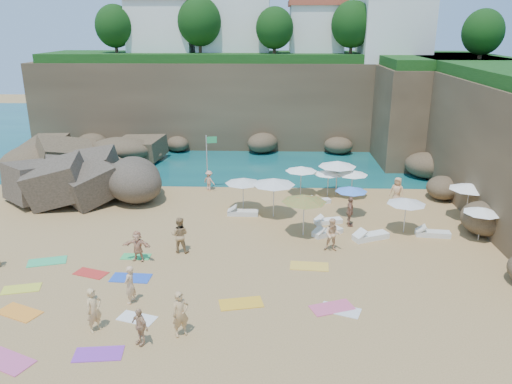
{
  "coord_description": "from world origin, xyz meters",
  "views": [
    {
      "loc": [
        2.96,
        -24.74,
        11.34
      ],
      "look_at": [
        2.0,
        3.0,
        2.0
      ],
      "focal_mm": 35.0,
      "sensor_mm": 36.0,
      "label": 1
    }
  ],
  "objects_px": {
    "person_stand_4": "(397,191)",
    "person_stand_2": "(209,180)",
    "lounger_0": "(328,221)",
    "person_stand_1": "(180,235)",
    "parasol_1": "(243,181)",
    "flag_pole": "(209,155)",
    "person_stand_6": "(130,285)",
    "person_stand_5": "(133,195)",
    "parasol_0": "(301,169)",
    "parasol_2": "(329,172)",
    "rock_outcrop": "(85,200)",
    "person_stand_0": "(94,310)",
    "person_stand_3": "(350,212)"
  },
  "relations": [
    {
      "from": "parasol_1",
      "to": "lounger_0",
      "type": "height_order",
      "value": "parasol_1"
    },
    {
      "from": "person_stand_2",
      "to": "person_stand_6",
      "type": "relative_size",
      "value": 0.84
    },
    {
      "from": "person_stand_2",
      "to": "flag_pole",
      "type": "bearing_deg",
      "value": -52.44
    },
    {
      "from": "flag_pole",
      "to": "person_stand_1",
      "type": "xyz_separation_m",
      "value": [
        -0.25,
        -10.46,
        -1.58
      ]
    },
    {
      "from": "person_stand_1",
      "to": "person_stand_6",
      "type": "bearing_deg",
      "value": 81.38
    },
    {
      "from": "flag_pole",
      "to": "person_stand_6",
      "type": "bearing_deg",
      "value": -95.36
    },
    {
      "from": "parasol_1",
      "to": "parasol_2",
      "type": "distance_m",
      "value": 6.47
    },
    {
      "from": "parasol_1",
      "to": "person_stand_0",
      "type": "height_order",
      "value": "parasol_1"
    },
    {
      "from": "person_stand_3",
      "to": "person_stand_2",
      "type": "bearing_deg",
      "value": 60.44
    },
    {
      "from": "parasol_0",
      "to": "person_stand_5",
      "type": "bearing_deg",
      "value": -166.96
    },
    {
      "from": "rock_outcrop",
      "to": "person_stand_2",
      "type": "height_order",
      "value": "rock_outcrop"
    },
    {
      "from": "flag_pole",
      "to": "parasol_0",
      "type": "xyz_separation_m",
      "value": [
        6.52,
        -0.96,
        -0.64
      ]
    },
    {
      "from": "lounger_0",
      "to": "person_stand_2",
      "type": "distance_m",
      "value": 9.99
    },
    {
      "from": "rock_outcrop",
      "to": "parasol_0",
      "type": "xyz_separation_m",
      "value": [
        14.72,
        1.64,
        1.91
      ]
    },
    {
      "from": "person_stand_6",
      "to": "rock_outcrop",
      "type": "bearing_deg",
      "value": -136.51
    },
    {
      "from": "rock_outcrop",
      "to": "person_stand_6",
      "type": "xyz_separation_m",
      "value": [
        6.75,
        -12.94,
        0.86
      ]
    },
    {
      "from": "person_stand_1",
      "to": "person_stand_4",
      "type": "bearing_deg",
      "value": -144.86
    },
    {
      "from": "person_stand_0",
      "to": "person_stand_1",
      "type": "distance_m",
      "value": 7.44
    },
    {
      "from": "lounger_0",
      "to": "person_stand_1",
      "type": "xyz_separation_m",
      "value": [
        -8.17,
        -4.27,
        0.83
      ]
    },
    {
      "from": "person_stand_6",
      "to": "person_stand_2",
      "type": "bearing_deg",
      "value": -169.48
    },
    {
      "from": "flag_pole",
      "to": "person_stand_5",
      "type": "xyz_separation_m",
      "value": [
        -4.59,
        -3.54,
        -1.8
      ]
    },
    {
      "from": "person_stand_1",
      "to": "person_stand_4",
      "type": "distance_m",
      "value": 15.03
    },
    {
      "from": "flag_pole",
      "to": "person_stand_1",
      "type": "height_order",
      "value": "flag_pole"
    },
    {
      "from": "flag_pole",
      "to": "person_stand_0",
      "type": "relative_size",
      "value": 2.19
    },
    {
      "from": "person_stand_4",
      "to": "person_stand_5",
      "type": "xyz_separation_m",
      "value": [
        -17.32,
        -0.68,
        -0.2
      ]
    },
    {
      "from": "flag_pole",
      "to": "lounger_0",
      "type": "distance_m",
      "value": 10.34
    },
    {
      "from": "flag_pole",
      "to": "person_stand_4",
      "type": "bearing_deg",
      "value": -12.67
    },
    {
      "from": "person_stand_4",
      "to": "person_stand_2",
      "type": "bearing_deg",
      "value": -162.06
    },
    {
      "from": "person_stand_4",
      "to": "lounger_0",
      "type": "bearing_deg",
      "value": -115.22
    },
    {
      "from": "person_stand_6",
      "to": "flag_pole",
      "type": "bearing_deg",
      "value": -169.41
    },
    {
      "from": "parasol_0",
      "to": "person_stand_1",
      "type": "relative_size",
      "value": 1.14
    },
    {
      "from": "rock_outcrop",
      "to": "person_stand_6",
      "type": "bearing_deg",
      "value": -62.45
    },
    {
      "from": "person_stand_4",
      "to": "person_stand_6",
      "type": "xyz_separation_m",
      "value": [
        -14.18,
        -12.68,
        -0.09
      ]
    },
    {
      "from": "parasol_1",
      "to": "flag_pole",
      "type": "bearing_deg",
      "value": 123.04
    },
    {
      "from": "parasol_0",
      "to": "person_stand_4",
      "type": "height_order",
      "value": "parasol_0"
    },
    {
      "from": "parasol_1",
      "to": "person_stand_4",
      "type": "relative_size",
      "value": 1.2
    },
    {
      "from": "flag_pole",
      "to": "person_stand_5",
      "type": "relative_size",
      "value": 2.65
    },
    {
      "from": "lounger_0",
      "to": "flag_pole",
      "type": "bearing_deg",
      "value": 125.81
    },
    {
      "from": "person_stand_4",
      "to": "parasol_2",
      "type": "bearing_deg",
      "value": -172.01
    },
    {
      "from": "person_stand_0",
      "to": "parasol_0",
      "type": "bearing_deg",
      "value": 8.24
    },
    {
      "from": "person_stand_1",
      "to": "person_stand_3",
      "type": "relative_size",
      "value": 1.08
    },
    {
      "from": "rock_outcrop",
      "to": "person_stand_6",
      "type": "height_order",
      "value": "person_stand_6"
    },
    {
      "from": "flag_pole",
      "to": "person_stand_6",
      "type": "xyz_separation_m",
      "value": [
        -1.46,
        -15.54,
        -1.69
      ]
    },
    {
      "from": "parasol_2",
      "to": "rock_outcrop",
      "type": "bearing_deg",
      "value": -174.84
    },
    {
      "from": "person_stand_2",
      "to": "person_stand_3",
      "type": "height_order",
      "value": "person_stand_3"
    },
    {
      "from": "person_stand_1",
      "to": "person_stand_2",
      "type": "height_order",
      "value": "person_stand_1"
    },
    {
      "from": "parasol_1",
      "to": "person_stand_1",
      "type": "xyz_separation_m",
      "value": [
        -2.93,
        -6.33,
        -1.02
      ]
    },
    {
      "from": "parasol_1",
      "to": "person_stand_2",
      "type": "height_order",
      "value": "parasol_1"
    },
    {
      "from": "person_stand_0",
      "to": "person_stand_4",
      "type": "height_order",
      "value": "person_stand_4"
    },
    {
      "from": "person_stand_2",
      "to": "person_stand_4",
      "type": "height_order",
      "value": "person_stand_4"
    }
  ]
}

